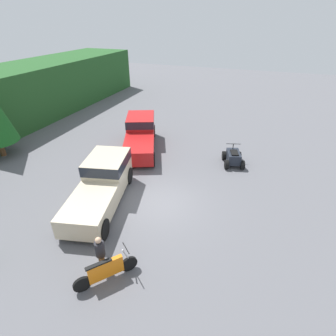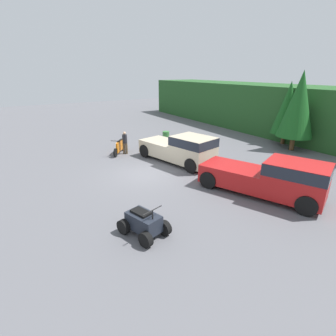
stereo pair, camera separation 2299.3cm
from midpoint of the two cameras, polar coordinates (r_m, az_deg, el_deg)
name	(u,v)px [view 1 (the left image)]	position (r m, az deg, el deg)	size (l,w,h in m)	color
ground_plane	(159,203)	(8.92, -55.43, -41.20)	(80.00, 80.00, 0.00)	#5B5B60
pickup_truck_red	(140,133)	(11.55, -37.83, -8.12)	(6.12, 4.03, 1.94)	red
pickup_truck_second	(102,182)	(10.28, -66.46, -27.77)	(5.79, 3.21, 1.94)	beige
dirt_bike	(106,270)	(10.57, -92.32, -46.85)	(1.86, 1.58, 1.18)	black
quad_atv	(233,158)	(7.89, -7.49, -25.95)	(2.03, 1.64, 1.20)	black
rider_person	(101,253)	(10.33, -91.27, -43.84)	(0.47, 0.47, 1.66)	brown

